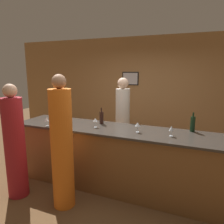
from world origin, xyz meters
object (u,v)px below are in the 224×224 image
at_px(guest_0, 62,147).
at_px(ice_bucket, 59,113).
at_px(wine_bottle_0, 102,117).
at_px(wine_bottle_1, 193,124).
at_px(bartender, 123,124).
at_px(guest_1, 15,145).

relative_size(guest_0, ice_bucket, 9.31).
distance_m(wine_bottle_0, wine_bottle_1, 1.53).
relative_size(bartender, wine_bottle_0, 6.36).
xyz_separation_m(guest_0, wine_bottle_1, (1.67, 1.10, 0.25)).
xyz_separation_m(bartender, wine_bottle_0, (-0.15, -0.68, 0.28)).
distance_m(guest_1, ice_bucket, 1.15).
bearing_deg(ice_bucket, wine_bottle_0, -3.57).
xyz_separation_m(bartender, guest_1, (-1.13, -1.73, -0.04)).
bearing_deg(guest_0, wine_bottle_0, 81.29).
bearing_deg(guest_0, ice_bucket, 128.17).
distance_m(bartender, wine_bottle_1, 1.51).
relative_size(guest_1, wine_bottle_0, 6.22).
bearing_deg(wine_bottle_0, wine_bottle_1, 4.63).
bearing_deg(wine_bottle_1, ice_bucket, -178.56).
height_order(bartender, wine_bottle_0, bartender).
bearing_deg(ice_bucket, wine_bottle_1, 1.44).
height_order(guest_1, ice_bucket, guest_1).
height_order(wine_bottle_1, ice_bucket, wine_bottle_1).
height_order(guest_0, guest_1, guest_0).
relative_size(wine_bottle_0, wine_bottle_1, 0.95).
relative_size(bartender, ice_bucket, 8.81).
bearing_deg(bartender, guest_0, 79.85).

